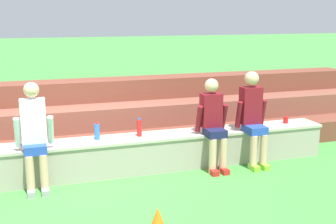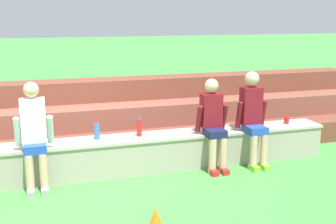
# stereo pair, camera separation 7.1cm
# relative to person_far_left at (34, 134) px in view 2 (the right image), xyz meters

# --- Properties ---
(ground_plane) EXTENTS (80.00, 80.00, 0.00)m
(ground_plane) POSITION_rel_person_far_left_xyz_m (0.60, 0.03, -0.78)
(ground_plane) COLOR #428E3D
(stone_seating_wall) EXTENTS (7.88, 0.51, 0.54)m
(stone_seating_wall) POSITION_rel_person_far_left_xyz_m (0.60, 0.26, -0.49)
(stone_seating_wall) COLOR #A8A08E
(stone_seating_wall) RESTS_ON ground
(brick_bleachers) EXTENTS (11.69, 1.76, 1.15)m
(brick_bleachers) POSITION_rel_person_far_left_xyz_m (0.60, 1.72, -0.33)
(brick_bleachers) COLOR brown
(brick_bleachers) RESTS_ON ground
(person_far_left) EXTENTS (0.50, 0.47, 1.46)m
(person_far_left) POSITION_rel_person_far_left_xyz_m (0.00, 0.00, 0.00)
(person_far_left) COLOR #DBAD89
(person_far_left) RESTS_ON ground
(person_left_of_center) EXTENTS (0.49, 0.55, 1.39)m
(person_left_of_center) POSITION_rel_person_far_left_xyz_m (2.58, 0.02, -0.04)
(person_left_of_center) COLOR #DBAD89
(person_left_of_center) RESTS_ON ground
(person_center) EXTENTS (0.50, 0.57, 1.47)m
(person_center) POSITION_rel_person_far_left_xyz_m (3.25, 0.01, 0.01)
(person_center) COLOR #DBAD89
(person_center) RESTS_ON ground
(water_bottle_near_left) EXTENTS (0.08, 0.08, 0.26)m
(water_bottle_near_left) POSITION_rel_person_far_left_xyz_m (0.87, 0.31, -0.12)
(water_bottle_near_left) COLOR blue
(water_bottle_near_left) RESTS_ON stone_seating_wall
(water_bottle_mid_right) EXTENTS (0.07, 0.07, 0.27)m
(water_bottle_mid_right) POSITION_rel_person_far_left_xyz_m (1.50, 0.28, -0.11)
(water_bottle_mid_right) COLOR red
(water_bottle_mid_right) RESTS_ON stone_seating_wall
(plastic_cup_left_end) EXTENTS (0.08, 0.08, 0.11)m
(plastic_cup_left_end) POSITION_rel_person_far_left_xyz_m (4.02, 0.29, -0.18)
(plastic_cup_left_end) COLOR red
(plastic_cup_left_end) RESTS_ON stone_seating_wall
(sports_cone) EXTENTS (0.19, 0.19, 0.26)m
(sports_cone) POSITION_rel_person_far_left_xyz_m (1.23, -1.58, -0.65)
(sports_cone) COLOR orange
(sports_cone) RESTS_ON ground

